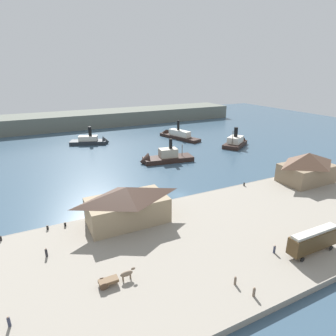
{
  "coord_description": "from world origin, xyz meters",
  "views": [
    {
      "loc": [
        -33.55,
        -60.78,
        32.27
      ],
      "look_at": [
        4.41,
        16.0,
        2.0
      ],
      "focal_mm": 30.17,
      "sensor_mm": 36.0,
      "label": 1
    }
  ],
  "objects": [
    {
      "name": "pedestrian_at_waters_edge",
      "position": [
        -9.06,
        -34.28,
        1.9
      ],
      "size": [
        0.38,
        0.38,
        1.53
      ],
      "color": "#6B5B4C",
      "rests_on": "quay_promenade"
    },
    {
      "name": "pedestrian_near_cart",
      "position": [
        -8.16,
        -37.34,
        1.94
      ],
      "size": [
        0.4,
        0.4,
        1.63
      ],
      "color": "#6B5B4C",
      "rests_on": "quay_promenade"
    },
    {
      "name": "ferry_shed_east_terminal",
      "position": [
        35.81,
        -10.24,
        5.62
      ],
      "size": [
        14.76,
        9.77,
        8.7
      ],
      "color": "#847056",
      "rests_on": "quay_promenade"
    },
    {
      "name": "mooring_post_west",
      "position": [
        -41.75,
        -5.07,
        1.65
      ],
      "size": [
        0.44,
        0.44,
        0.9
      ],
      "primitive_type": "cylinder",
      "color": "black",
      "rests_on": "quay_promenade"
    },
    {
      "name": "far_headland",
      "position": [
        0.0,
        110.0,
        4.0
      ],
      "size": [
        180.0,
        24.0,
        8.0
      ],
      "primitive_type": "cube",
      "color": "#60665B",
      "rests_on": "ground"
    },
    {
      "name": "mooring_post_east",
      "position": [
        17.95,
        -4.81,
        1.65
      ],
      "size": [
        0.44,
        0.44,
        0.9
      ],
      "primitive_type": "cylinder",
      "color": "black",
      "rests_on": "quay_promenade"
    },
    {
      "name": "ferry_departing_north",
      "position": [
        -8.91,
        65.59,
        1.35
      ],
      "size": [
        18.06,
        11.06,
        9.64
      ],
      "color": "#23282D",
      "rests_on": "ground"
    },
    {
      "name": "street_tram",
      "position": [
        8.36,
        -33.95,
        3.8
      ],
      "size": [
        10.58,
        2.46,
        4.47
      ],
      "color": "#4C381E",
      "rests_on": "quay_promenade"
    },
    {
      "name": "pedestrian_near_east_shed",
      "position": [
        -39.62,
        -27.41,
        1.94
      ],
      "size": [
        0.4,
        0.4,
        1.61
      ],
      "color": "#33384C",
      "rests_on": "quay_promenade"
    },
    {
      "name": "ferry_near_quay",
      "position": [
        30.12,
        59.68,
        1.42
      ],
      "size": [
        12.3,
        25.25,
        10.48
      ],
      "color": "black",
      "rests_on": "ground"
    },
    {
      "name": "pedestrian_by_tram",
      "position": [
        -34.24,
        -14.24,
        1.97
      ],
      "size": [
        0.42,
        0.42,
        1.69
      ],
      "color": "#232328",
      "rests_on": "quay_promenade"
    },
    {
      "name": "mooring_post_center_east",
      "position": [
        -29.99,
        -5.1,
        1.65
      ],
      "size": [
        0.44,
        0.44,
        0.9
      ],
      "primitive_type": "cylinder",
      "color": "black",
      "rests_on": "quay_promenade"
    },
    {
      "name": "ferry_shed_central_terminal",
      "position": [
        -17.6,
        -9.12,
        5.27
      ],
      "size": [
        16.87,
        9.32,
        8.02
      ],
      "color": "#998466",
      "rests_on": "quay_promenade"
    },
    {
      "name": "horse_cart",
      "position": [
        -25.29,
        -25.95,
        2.13
      ],
      "size": [
        5.79,
        1.47,
        1.87
      ],
      "color": "brown",
      "rests_on": "quay_promenade"
    },
    {
      "name": "ground_plane",
      "position": [
        0.0,
        0.0,
        0.0
      ],
      "size": [
        320.0,
        320.0,
        0.0
      ],
      "primitive_type": "plane",
      "color": "#385166"
    },
    {
      "name": "pedestrian_walking_west",
      "position": [
        2.22,
        -31.14,
        1.93
      ],
      "size": [
        0.4,
        0.4,
        1.6
      ],
      "color": "#33384C",
      "rests_on": "quay_promenade"
    },
    {
      "name": "ferry_approaching_west",
      "position": [
        7.82,
        28.11,
        1.43
      ],
      "size": [
        20.4,
        9.0,
        10.46
      ],
      "color": "black",
      "rests_on": "ground"
    },
    {
      "name": "seawall_edge",
      "position": [
        0.0,
        -3.6,
        0.5
      ],
      "size": [
        110.0,
        0.8,
        1.0
      ],
      "primitive_type": "cube",
      "color": "slate",
      "rests_on": "ground"
    },
    {
      "name": "ferry_moored_east",
      "position": [
        47.53,
        34.79,
        1.6
      ],
      "size": [
        16.6,
        14.06,
        10.67
      ],
      "color": "black",
      "rests_on": "ground"
    },
    {
      "name": "quay_promenade",
      "position": [
        0.0,
        -22.0,
        0.6
      ],
      "size": [
        110.0,
        36.0,
        1.2
      ],
      "primitive_type": "cube",
      "color": "gray",
      "rests_on": "ground"
    },
    {
      "name": "mooring_post_center_west",
      "position": [
        -33.38,
        -4.84,
        1.65
      ],
      "size": [
        0.44,
        0.44,
        0.9
      ],
      "primitive_type": "cylinder",
      "color": "black",
      "rests_on": "quay_promenade"
    }
  ]
}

